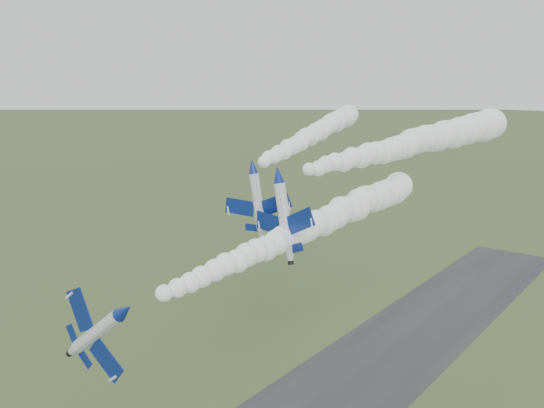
# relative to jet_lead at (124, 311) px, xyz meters

# --- Properties ---
(jet_lead) EXTENTS (6.38, 12.25, 8.08)m
(jet_lead) POSITION_rel_jet_lead_xyz_m (0.00, 0.00, 0.00)
(jet_lead) COLOR white
(smoke_trail_jet_lead) EXTENTS (9.00, 63.16, 5.00)m
(smoke_trail_jet_lead) POSITION_rel_jet_lead_xyz_m (-1.31, 34.40, 1.15)
(smoke_trail_jet_lead) COLOR white
(jet_pair_left) EXTENTS (9.57, 11.15, 2.99)m
(jet_pair_left) POSITION_rel_jet_lead_xyz_m (-7.40, 28.76, 9.80)
(jet_pair_left) COLOR white
(smoke_trail_jet_pair_left) EXTENTS (28.42, 68.57, 4.77)m
(smoke_trail_jet_pair_left) POSITION_rel_jet_lead_xyz_m (-20.10, 64.86, 11.07)
(smoke_trail_jet_pair_left) COLOR white
(jet_pair_right) EXTENTS (10.82, 13.03, 3.76)m
(jet_pair_right) POSITION_rel_jet_lead_xyz_m (-2.39, 27.75, 9.28)
(jet_pair_right) COLOR white
(smoke_trail_jet_pair_right) EXTENTS (15.92, 55.55, 5.79)m
(smoke_trail_jet_pair_right) POSITION_rel_jet_lead_xyz_m (3.28, 57.83, 11.14)
(smoke_trail_jet_pair_right) COLOR white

